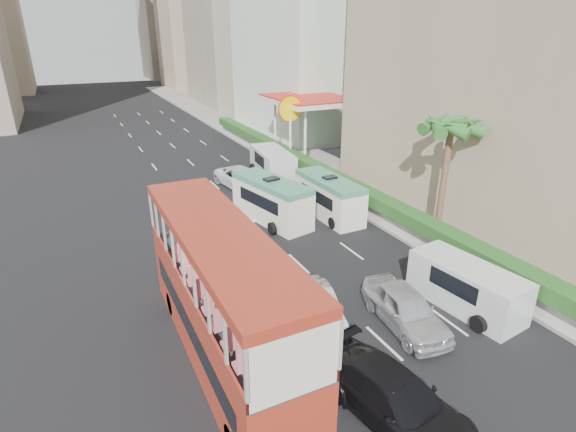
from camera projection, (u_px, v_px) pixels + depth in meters
ground_plane at (362, 313)px, 18.84m from camera, size 200.00×200.00×0.00m
double_decker_bus at (222, 296)px, 15.42m from camera, size 2.50×11.00×5.06m
car_silver_lane_a at (317, 319)px, 18.45m from camera, size 2.12×4.14×1.30m
car_silver_lane_b at (403, 325)px, 18.09m from camera, size 2.38×4.77×1.56m
car_black at (393, 419)px, 13.71m from camera, size 3.14×5.72×1.57m
van_asset at (242, 188)px, 33.80m from camera, size 3.18×5.60×1.47m
minibus_near at (272, 200)px, 27.56m from camera, size 3.15×6.17×2.61m
minibus_far at (329, 197)px, 28.28m from camera, size 1.95×5.62×2.48m
panel_van_near at (466, 286)px, 18.96m from camera, size 2.50×5.04×1.94m
panel_van_far at (273, 164)px, 35.82m from camera, size 2.80×5.73×2.21m
sidewalk at (289, 152)px, 43.19m from camera, size 6.00×120.00×0.18m
kerb_wall at (322, 183)px, 32.71m from camera, size 0.30×44.00×1.00m
hedge at (322, 172)px, 32.38m from camera, size 1.10×44.00×0.70m
palm_tree at (443, 183)px, 24.04m from camera, size 0.36×0.36×6.40m
shell_station at (309, 128)px, 40.92m from camera, size 6.50×8.00×5.50m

